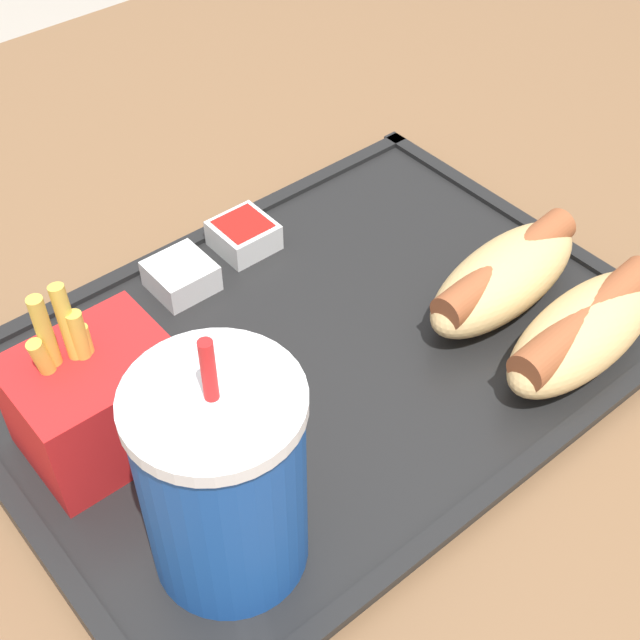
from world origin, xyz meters
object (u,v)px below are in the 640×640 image
(hot_dog_far, at_px, (584,330))
(sauce_cup_ketchup, at_px, (244,234))
(sauce_cup_mayo, at_px, (181,275))
(fries_carton, at_px, (97,399))
(hot_dog_near, at_px, (504,276))
(soda_cup, at_px, (223,480))

(hot_dog_far, relative_size, sauce_cup_ketchup, 3.51)
(sauce_cup_mayo, bearing_deg, fries_carton, 37.28)
(fries_carton, height_order, sauce_cup_ketchup, fries_carton)
(hot_dog_near, height_order, sauce_cup_ketchup, hot_dog_near)
(soda_cup, distance_m, sauce_cup_ketchup, 0.26)
(hot_dog_far, xyz_separation_m, sauce_cup_ketchup, (0.10, -0.23, -0.01))
(soda_cup, xyz_separation_m, hot_dog_near, (-0.26, -0.04, -0.04))
(hot_dog_near, distance_m, fries_carton, 0.28)
(sauce_cup_mayo, distance_m, sauce_cup_ketchup, 0.06)
(hot_dog_far, height_order, sauce_cup_mayo, hot_dog_far)
(soda_cup, xyz_separation_m, hot_dog_far, (-0.26, 0.03, -0.04))
(fries_carton, xyz_separation_m, sauce_cup_ketchup, (-0.17, -0.09, -0.03))
(fries_carton, bearing_deg, soda_cup, 96.85)
(sauce_cup_mayo, bearing_deg, soda_cup, 63.50)
(fries_carton, height_order, sauce_cup_mayo, fries_carton)
(soda_cup, height_order, sauce_cup_mayo, soda_cup)
(soda_cup, xyz_separation_m, fries_carton, (0.01, -0.11, -0.03))
(fries_carton, relative_size, sauce_cup_ketchup, 2.81)
(soda_cup, bearing_deg, hot_dog_far, 173.65)
(hot_dog_near, bearing_deg, sauce_cup_ketchup, -58.26)
(hot_dog_far, xyz_separation_m, hot_dog_near, (0.00, -0.07, -0.00))
(hot_dog_near, relative_size, fries_carton, 1.26)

